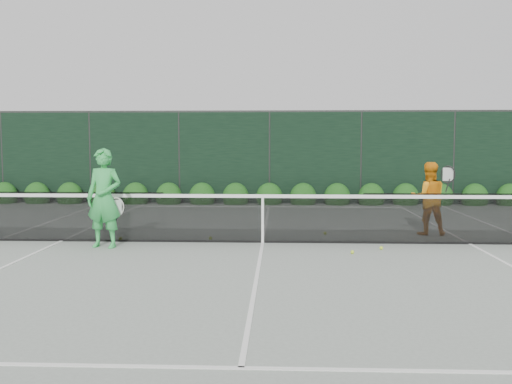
{
  "coord_description": "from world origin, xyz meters",
  "views": [
    {
      "loc": [
        0.34,
        -11.32,
        2.02
      ],
      "look_at": [
        -0.15,
        0.3,
        1.0
      ],
      "focal_mm": 40.0,
      "sensor_mm": 36.0,
      "label": 1
    }
  ],
  "objects": [
    {
      "name": "ground",
      "position": [
        0.0,
        0.0,
        0.0
      ],
      "size": [
        80.0,
        80.0,
        0.0
      ],
      "primitive_type": "plane",
      "color": "gray",
      "rests_on": "ground"
    },
    {
      "name": "tennis_net",
      "position": [
        -0.02,
        0.0,
        0.53
      ],
      "size": [
        12.9,
        0.1,
        1.07
      ],
      "color": "#103119",
      "rests_on": "ground"
    },
    {
      "name": "player_woman",
      "position": [
        -3.02,
        -0.61,
        0.95
      ],
      "size": [
        0.76,
        0.57,
        1.9
      ],
      "rotation": [
        0.0,
        0.0,
        -0.17
      ],
      "color": "green",
      "rests_on": "ground"
    },
    {
      "name": "player_man",
      "position": [
        3.58,
        1.16,
        0.8
      ],
      "size": [
        0.89,
        0.63,
        1.59
      ],
      "rotation": [
        0.0,
        0.0,
        3.11
      ],
      "color": "orange",
      "rests_on": "ground"
    },
    {
      "name": "court_lines",
      "position": [
        0.0,
        0.0,
        0.01
      ],
      "size": [
        11.03,
        23.83,
        0.01
      ],
      "color": "white",
      "rests_on": "ground"
    },
    {
      "name": "windscreen_fence",
      "position": [
        0.0,
        -2.71,
        1.51
      ],
      "size": [
        32.0,
        21.07,
        3.06
      ],
      "color": "black",
      "rests_on": "ground"
    },
    {
      "name": "hedge_row",
      "position": [
        -0.0,
        7.15,
        0.23
      ],
      "size": [
        31.66,
        0.65,
        0.94
      ],
      "color": "#0E340E",
      "rests_on": "ground"
    },
    {
      "name": "tennis_balls",
      "position": [
        0.24,
        -0.03,
        0.03
      ],
      "size": [
        5.27,
        2.2,
        0.07
      ],
      "color": "#C0E132",
      "rests_on": "ground"
    }
  ]
}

